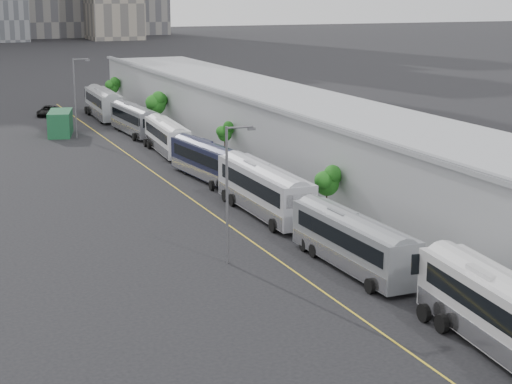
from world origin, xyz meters
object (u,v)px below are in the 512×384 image
bus_3 (353,247)px  bus_6 (167,139)px  bus_8 (103,106)px  bus_4 (264,194)px  bus_7 (134,122)px  bus_5 (208,164)px  street_lamp_near (230,185)px  shipping_container (60,123)px  bus_2 (506,323)px  suv (48,111)px  street_lamp_far (76,93)px

bus_3 → bus_6: bearing=87.7°
bus_8 → bus_4: bearing=-87.7°
bus_7 → bus_6: bearing=-91.8°
bus_5 → street_lamp_near: (-7.00, -24.23, 3.71)m
bus_7 → shipping_container: (-8.51, 2.89, -0.03)m
bus_2 → street_lamp_near: bearing=117.2°
bus_3 → bus_7: bearing=88.1°
bus_2 → bus_3: bus_2 is taller
bus_2 → street_lamp_near: size_ratio=1.50×
street_lamp_near → shipping_container: street_lamp_near is taller
bus_2 → suv: bearing=100.4°
bus_2 → bus_5: size_ratio=1.11×
street_lamp_far → shipping_container: size_ratio=1.51×
bus_4 → shipping_container: size_ratio=2.17×
bus_5 → bus_8: bearing=84.8°
bus_5 → bus_7: 27.71m
bus_8 → street_lamp_far: size_ratio=1.46×
street_lamp_near → bus_7: bearing=82.2°
bus_6 → shipping_container: (-8.70, 16.13, 0.01)m
bus_4 → street_lamp_far: (-6.67, 41.42, 3.76)m
shipping_container → bus_4: bearing=-65.0°
bus_2 → shipping_container: (-8.70, 73.40, -0.15)m
bus_7 → street_lamp_far: street_lamp_far is taller
bus_4 → shipping_container: bearing=100.6°
bus_2 → bus_6: (-0.00, 57.27, -0.16)m
bus_2 → street_lamp_far: street_lamp_far is taller
bus_7 → shipping_container: bus_7 is taller
street_lamp_near → bus_8: bearing=84.3°
bus_5 → bus_6: (0.33, 14.47, 0.00)m
bus_3 → bus_7: bus_7 is taller
bus_2 → bus_3: 14.39m
bus_8 → bus_6: bearing=-86.5°
bus_4 → bus_6: size_ratio=1.12×
bus_4 → bus_7: 41.48m
street_lamp_near → street_lamp_far: size_ratio=0.95×
bus_3 → street_lamp_far: bearing=95.2°
bus_4 → street_lamp_near: street_lamp_near is taller
bus_3 → shipping_container: size_ratio=1.94×
bus_4 → bus_3: bearing=-90.3°
bus_2 → bus_4: bearing=96.6°
bus_8 → street_lamp_far: (-6.47, -15.00, 3.74)m
bus_2 → bus_3: (-0.59, 14.38, -0.15)m
bus_7 → street_lamp_near: size_ratio=1.38×
suv → bus_2: bearing=-61.8°
bus_3 → bus_5: size_ratio=1.00×
bus_4 → bus_6: bus_4 is taller
bus_5 → suv: size_ratio=2.42×
bus_5 → bus_8: bus_8 is taller
bus_4 → bus_7: (0.29, 41.48, -0.16)m
shipping_container → suv: size_ratio=1.25×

